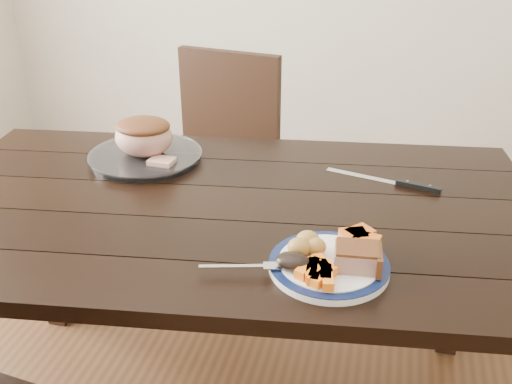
% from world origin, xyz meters
% --- Properties ---
extents(dining_table, '(1.71, 1.11, 0.75)m').
position_xyz_m(dining_table, '(0.00, 0.00, 0.66)').
color(dining_table, black).
rests_on(dining_table, ground).
extents(chair_far, '(0.48, 0.49, 0.93)m').
position_xyz_m(chair_far, '(-0.26, 0.74, 0.52)').
color(chair_far, black).
rests_on(chair_far, ground).
extents(dinner_plate, '(0.25, 0.25, 0.02)m').
position_xyz_m(dinner_plate, '(0.29, -0.23, 0.76)').
color(dinner_plate, white).
rests_on(dinner_plate, dining_table).
extents(plate_rim, '(0.25, 0.25, 0.02)m').
position_xyz_m(plate_rim, '(0.29, -0.23, 0.77)').
color(plate_rim, '#0C173C').
rests_on(plate_rim, dinner_plate).
extents(serving_platter, '(0.33, 0.33, 0.02)m').
position_xyz_m(serving_platter, '(-0.31, 0.20, 0.76)').
color(serving_platter, white).
rests_on(serving_platter, dining_table).
extents(pork_slice, '(0.10, 0.08, 0.04)m').
position_xyz_m(pork_slice, '(0.35, -0.24, 0.79)').
color(pork_slice, '#A67665').
rests_on(pork_slice, dinner_plate).
extents(roasted_potatoes, '(0.08, 0.07, 0.04)m').
position_xyz_m(roasted_potatoes, '(0.24, -0.21, 0.79)').
color(roasted_potatoes, gold).
rests_on(roasted_potatoes, dinner_plate).
extents(carrot_batons, '(0.08, 0.11, 0.02)m').
position_xyz_m(carrot_batons, '(0.28, -0.29, 0.78)').
color(carrot_batons, orange).
rests_on(carrot_batons, dinner_plate).
extents(pumpkin_wedges, '(0.09, 0.09, 0.04)m').
position_xyz_m(pumpkin_wedges, '(0.35, -0.17, 0.79)').
color(pumpkin_wedges, orange).
rests_on(pumpkin_wedges, dinner_plate).
extents(dark_mushroom, '(0.07, 0.05, 0.03)m').
position_xyz_m(dark_mushroom, '(0.22, -0.27, 0.79)').
color(dark_mushroom, black).
rests_on(dark_mushroom, dinner_plate).
extents(fork, '(0.18, 0.06, 0.00)m').
position_xyz_m(fork, '(0.13, -0.29, 0.77)').
color(fork, silver).
rests_on(fork, dinner_plate).
extents(roast_joint, '(0.17, 0.15, 0.11)m').
position_xyz_m(roast_joint, '(-0.31, 0.20, 0.82)').
color(roast_joint, tan).
rests_on(roast_joint, serving_platter).
extents(cut_slice, '(0.07, 0.06, 0.02)m').
position_xyz_m(cut_slice, '(-0.24, 0.14, 0.78)').
color(cut_slice, tan).
rests_on(cut_slice, serving_platter).
extents(carving_knife, '(0.32, 0.10, 0.01)m').
position_xyz_m(carving_knife, '(0.44, 0.21, 0.76)').
color(carving_knife, silver).
rests_on(carving_knife, dining_table).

